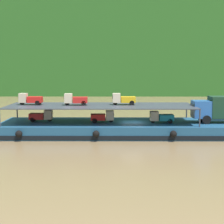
% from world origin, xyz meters
% --- Properties ---
extents(ground_plane, '(400.00, 400.00, 0.00)m').
position_xyz_m(ground_plane, '(0.00, 0.00, 0.00)').
color(ground_plane, olive).
extents(hillside_far_bank, '(131.87, 35.82, 43.52)m').
position_xyz_m(hillside_far_bank, '(0.00, 72.50, 24.51)').
color(hillside_far_bank, '#286023').
rests_on(hillside_far_bank, ground).
extents(cargo_barge, '(31.14, 8.60, 1.50)m').
position_xyz_m(cargo_barge, '(0.00, -0.03, 0.75)').
color(cargo_barge, navy).
rests_on(cargo_barge, ground).
extents(covered_lorry, '(7.88, 2.38, 3.10)m').
position_xyz_m(covered_lorry, '(10.59, -0.39, 3.19)').
color(covered_lorry, '#285BA3').
rests_on(covered_lorry, cargo_barge).
extents(cargo_rack, '(21.94, 7.19, 2.00)m').
position_xyz_m(cargo_rack, '(-3.80, 0.00, 3.44)').
color(cargo_rack, '#383D47').
rests_on(cargo_rack, cargo_barge).
extents(mini_truck_lower_stern, '(2.75, 1.21, 1.38)m').
position_xyz_m(mini_truck_lower_stern, '(-10.93, 0.40, 2.19)').
color(mini_truck_lower_stern, red).
rests_on(mini_truck_lower_stern, cargo_barge).
extents(mini_truck_lower_aft, '(2.78, 1.28, 1.38)m').
position_xyz_m(mini_truck_lower_aft, '(-3.55, -0.21, 2.19)').
color(mini_truck_lower_aft, red).
rests_on(mini_truck_lower_aft, cargo_barge).
extents(mini_truck_lower_mid, '(2.79, 1.29, 1.38)m').
position_xyz_m(mini_truck_lower_mid, '(3.30, -0.59, 2.19)').
color(mini_truck_lower_mid, teal).
rests_on(mini_truck_lower_mid, cargo_barge).
extents(mini_truck_upper_stern, '(2.76, 1.23, 1.38)m').
position_xyz_m(mini_truck_upper_stern, '(-12.25, 0.53, 4.19)').
color(mini_truck_upper_stern, red).
rests_on(mini_truck_upper_stern, cargo_rack).
extents(mini_truck_upper_mid, '(2.79, 1.28, 1.38)m').
position_xyz_m(mini_truck_upper_mid, '(-6.79, 0.09, 4.19)').
color(mini_truck_upper_mid, red).
rests_on(mini_truck_upper_mid, cargo_rack).
extents(mini_truck_upper_fore, '(2.78, 1.27, 1.38)m').
position_xyz_m(mini_truck_upper_fore, '(-1.10, 0.55, 4.19)').
color(mini_truck_upper_fore, gold).
rests_on(mini_truck_upper_fore, cargo_rack).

